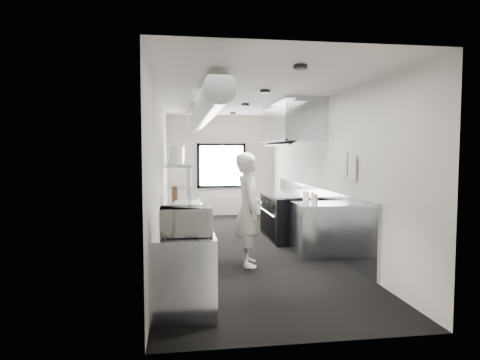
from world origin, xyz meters
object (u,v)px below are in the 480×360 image
object	(u,v)px
line_cook	(248,209)
deli_tub_a	(169,223)
cutting_board	(187,203)
knife_block	(174,192)
squeeze_bottle_b	(312,199)
exhaust_hood	(291,123)
squeeze_bottle_d	(307,197)
bottle_station	(314,229)
far_work_table	(180,204)
small_plate	(191,209)
plate_stack_c	(177,154)
squeeze_bottle_e	(305,196)
microwave	(186,221)
plate_stack_a	(176,157)
deli_tub_b	(167,219)
pass_shelf	(178,164)
range	(287,216)
squeeze_bottle_c	(312,198)
squeeze_bottle_a	(316,200)
prep_counter	(181,230)
plate_stack_b	(177,155)
plate_stack_d	(179,154)

from	to	relation	value
line_cook	deli_tub_a	distance (m)	1.91
cutting_board	knife_block	size ratio (longest dim) A/B	2.73
squeeze_bottle_b	exhaust_hood	bearing A→B (deg)	89.44
line_cook	squeeze_bottle_d	world-z (taller)	line_cook
line_cook	bottle_station	bearing A→B (deg)	-64.31
far_work_table	small_plate	size ratio (longest dim) A/B	6.65
exhaust_hood	plate_stack_c	distance (m)	2.48
squeeze_bottle_b	small_plate	bearing A→B (deg)	-169.43
cutting_board	squeeze_bottle_e	size ratio (longest dim) A/B	3.47
squeeze_bottle_e	microwave	bearing A→B (deg)	-128.00
cutting_board	plate_stack_a	bearing A→B (deg)	106.36
deli_tub_b	small_plate	xyz separation A→B (m)	(0.33, 1.19, -0.05)
cutting_board	squeeze_bottle_e	xyz separation A→B (m)	(2.13, 0.02, 0.08)
pass_shelf	range	world-z (taller)	pass_shelf
microwave	squeeze_bottle_c	size ratio (longest dim) A/B	2.83
squeeze_bottle_b	squeeze_bottle_e	distance (m)	0.43
far_work_table	squeeze_bottle_a	distance (m)	4.80
small_plate	knife_block	xyz separation A→B (m)	(-0.27, 1.77, 0.10)
small_plate	cutting_board	bearing A→B (deg)	93.45
squeeze_bottle_a	squeeze_bottle_b	distance (m)	0.22
line_cook	plate_stack_c	bearing A→B (deg)	26.10
knife_block	squeeze_bottle_b	distance (m)	2.73
bottle_station	prep_counter	bearing A→B (deg)	175.03
deli_tub_a	deli_tub_b	bearing A→B (deg)	94.47
exhaust_hood	bottle_station	distance (m)	2.39
microwave	plate_stack_b	size ratio (longest dim) A/B	1.57
pass_shelf	microwave	size ratio (longest dim) A/B	5.80
knife_block	plate_stack_d	world-z (taller)	plate_stack_d
range	squeeze_bottle_d	distance (m)	1.32
small_plate	knife_block	world-z (taller)	knife_block
range	microwave	bearing A→B (deg)	-119.06
far_work_table	exhaust_hood	bearing A→B (deg)	-48.06
exhaust_hood	squeeze_bottle_c	xyz separation A→B (m)	(0.02, -1.40, -1.40)
plate_stack_d	squeeze_bottle_c	bearing A→B (deg)	-45.55
exhaust_hood	pass_shelf	bearing A→B (deg)	172.53
deli_tub_b	bottle_station	bearing A→B (deg)	34.05
plate_stack_a	squeeze_bottle_c	size ratio (longest dim) A/B	1.52
pass_shelf	deli_tub_a	xyz separation A→B (m)	(-0.12, -3.70, -0.58)
squeeze_bottle_d	deli_tub_b	bearing A→B (deg)	-142.32
plate_stack_a	plate_stack_d	distance (m)	1.44
plate_stack_a	squeeze_bottle_e	distance (m)	2.47
line_cook	prep_counter	bearing A→B (deg)	57.89
deli_tub_b	squeeze_bottle_b	distance (m)	2.89
deli_tub_a	plate_stack_c	distance (m)	4.12
line_cook	plate_stack_b	xyz separation A→B (m)	(-1.11, 1.80, 0.84)
exhaust_hood	deli_tub_b	bearing A→B (deg)	-128.31
deli_tub_a	squeeze_bottle_c	world-z (taller)	squeeze_bottle_c
line_cook	plate_stack_d	world-z (taller)	plate_stack_d
exhaust_hood	prep_counter	distance (m)	3.20
squeeze_bottle_c	deli_tub_a	bearing A→B (deg)	-140.53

